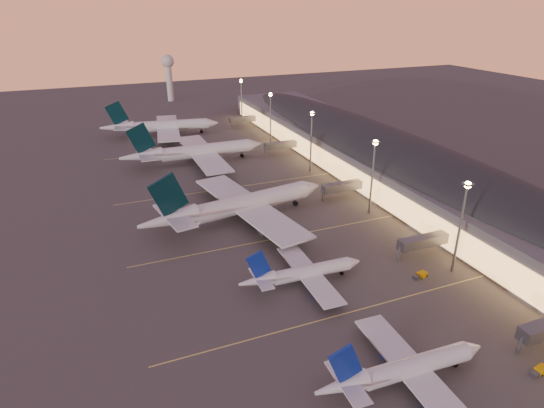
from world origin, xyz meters
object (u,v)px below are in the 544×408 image
Objects in this scene: airliner_wide_near at (238,205)px; baggage_tug_c at (420,275)px; airliner_narrow_north at (302,273)px; airliner_narrow_south at (403,369)px; airliner_wide_far at (161,126)px; baggage_tug_b at (540,371)px; airliner_wide_mid at (194,152)px; radar_tower at (168,70)px.

baggage_tug_c is at bearing -65.96° from airliner_wide_near.
baggage_tug_c is at bearing -15.21° from airliner_narrow_north.
airliner_narrow_south is 0.58× the size of airliner_wide_far.
airliner_narrow_south reaches higher than baggage_tug_b.
airliner_wide_near is 92.97m from baggage_tug_b.
airliner_narrow_south is at bearing -83.67° from airliner_narrow_north.
airliner_wide_far reaches higher than airliner_narrow_south.
airliner_wide_near is at bearing 112.68° from baggage_tug_c.
baggage_tug_b is at bearing -14.77° from airliner_narrow_south.
baggage_tug_b is at bearing -77.98° from airliner_wide_mid.
airliner_wide_mid is 1.03× the size of airliner_wide_far.
airliner_narrow_south is at bearing -77.84° from airliner_wide_far.
baggage_tug_b is (32.42, -149.95, -4.76)m from airliner_wide_mid.
airliner_wide_far is at bearing 95.70° from airliner_narrow_south.
airliner_wide_mid is 15.58× the size of baggage_tug_b.
airliner_narrow_south is 288.18m from radar_tower.
radar_tower reaches higher than airliner_wide_far.
airliner_narrow_north is 251.04m from radar_tower.
airliner_wide_near is 2.03× the size of radar_tower.
baggage_tug_c is (33.58, -50.48, -4.88)m from airliner_wide_near.
radar_tower reaches higher than airliner_wide_mid.
airliner_wide_mid is 153.49m from baggage_tug_b.
baggage_tug_b is at bearing -55.28° from airliner_narrow_north.
airliner_wide_mid is (-2.86, 104.42, 2.20)m from airliner_narrow_north.
airliner_wide_near is 60.82m from baggage_tug_c.
airliner_wide_mid is at bearing 79.95° from airliner_wide_near.
radar_tower is 7.90× the size of baggage_tug_b.
baggage_tug_c reaches higher than baggage_tug_b.
airliner_wide_near is 210.04m from radar_tower.
airliner_wide_far is (-5.45, 115.64, -0.33)m from airliner_wide_near.
radar_tower is 7.36× the size of baggage_tug_c.
airliner_narrow_south is at bearing -94.96° from airliner_wide_near.
airliner_wide_near reaches higher than airliner_wide_mid.
airliner_wide_far is at bearing 92.20° from baggage_tug_b.
airliner_wide_mid reaches higher than airliner_wide_far.
airliner_narrow_north reaches higher than baggage_tug_b.
airliner_wide_far is at bearing 92.27° from baggage_tug_c.
airliner_narrow_north is at bearing 96.82° from airliner_narrow_south.
airliner_wide_far is 206.10m from baggage_tug_b.
airliner_narrow_north is 157.17m from airliner_wide_far.
airliner_wide_near is 63.15m from airliner_wide_mid.
airliner_wide_mid is 147.44m from radar_tower.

